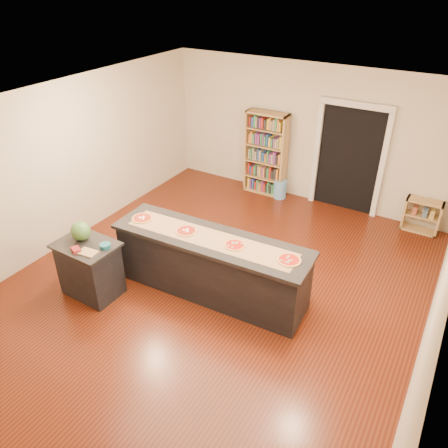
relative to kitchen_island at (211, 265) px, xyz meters
The scene contains 16 objects.
room 0.93m from the kitchen_island, 95.05° to the left, with size 6.00×7.00×2.80m.
doorway 3.84m from the kitchen_island, 76.51° to the left, with size 1.40×0.09×2.21m.
kitchen_island is the anchor object (origin of this frame).
side_counter 1.81m from the kitchen_island, 149.02° to the right, with size 0.89×0.65×0.88m.
bookshelf 3.62m from the kitchen_island, 103.21° to the left, with size 0.89×0.32×1.78m, color tan.
low_shelf 4.28m from the kitchen_island, 55.44° to the left, with size 0.64×0.28×0.64m, color tan.
waste_bin 3.46m from the kitchen_island, 96.78° to the left, with size 0.27×0.27×0.39m, color #69A8EA.
kraft_paper 0.49m from the kitchen_island, 87.40° to the right, with size 2.59×0.47×0.00m, color #96714D.
watermelon 1.97m from the kitchen_island, 153.10° to the right, with size 0.29×0.29×0.29m, color #144214.
cutting_board 1.78m from the kitchen_island, 141.72° to the right, with size 0.27×0.18×0.02m, color tan.
package_red 1.94m from the kitchen_island, 143.53° to the right, with size 0.15×0.11×0.05m, color maroon.
package_teal 1.56m from the kitchen_island, 145.73° to the right, with size 0.16×0.16×0.06m, color #195966.
pizza_a 1.30m from the kitchen_island, behind, with size 0.33×0.33×0.02m.
pizza_b 0.64m from the kitchen_island, behind, with size 0.31×0.31×0.02m.
pizza_c 0.64m from the kitchen_island, ahead, with size 0.31×0.31×0.02m.
pizza_d 1.29m from the kitchen_island, ahead, with size 0.31×0.31×0.02m.
Camera 1 is at (2.87, -4.63, 4.38)m, focal length 35.00 mm.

